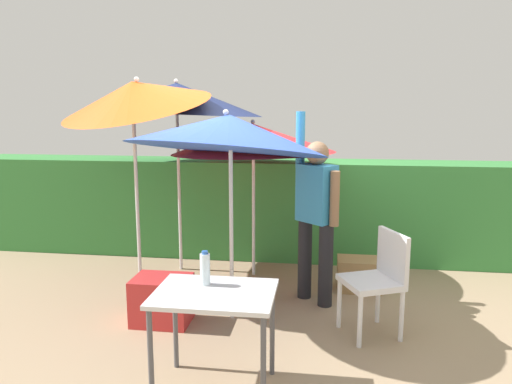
% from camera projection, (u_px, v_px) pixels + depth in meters
% --- Properties ---
extents(ground_plane, '(24.00, 24.00, 0.00)m').
position_uv_depth(ground_plane, '(252.00, 310.00, 4.65)').
color(ground_plane, '#9E8466').
extents(hedge_row, '(8.00, 0.70, 1.25)m').
position_uv_depth(hedge_row, '(272.00, 208.00, 6.30)').
color(hedge_row, '#38843D').
rests_on(hedge_row, ground_plane).
extents(umbrella_rainbow, '(1.99, 1.98, 2.24)m').
position_uv_depth(umbrella_rainbow, '(176.00, 98.00, 5.49)').
color(umbrella_rainbow, silver).
rests_on(umbrella_rainbow, ground_plane).
extents(umbrella_orange, '(1.53, 1.49, 2.42)m').
position_uv_depth(umbrella_orange, '(135.00, 95.00, 4.74)').
color(umbrella_orange, silver).
rests_on(umbrella_orange, ground_plane).
extents(umbrella_yellow, '(1.79, 1.79, 2.03)m').
position_uv_depth(umbrella_yellow, '(228.00, 132.00, 4.21)').
color(umbrella_yellow, silver).
rests_on(umbrella_yellow, ground_plane).
extents(umbrella_navy, '(1.84, 1.83, 1.79)m').
position_uv_depth(umbrella_navy, '(253.00, 138.00, 5.37)').
color(umbrella_navy, silver).
rests_on(umbrella_navy, ground_plane).
extents(person_vendor, '(0.47, 0.44, 1.88)m').
position_uv_depth(person_vendor, '(316.00, 210.00, 4.71)').
color(person_vendor, black).
rests_on(person_vendor, ground_plane).
extents(chair_plastic, '(0.58, 0.58, 0.89)m').
position_uv_depth(chair_plastic, '(378.00, 276.00, 4.10)').
color(chair_plastic, silver).
rests_on(chair_plastic, ground_plane).
extents(cooler_box, '(0.51, 0.38, 0.42)m').
position_uv_depth(cooler_box, '(162.00, 300.00, 4.36)').
color(cooler_box, red).
rests_on(cooler_box, ground_plane).
extents(crate_cardboard, '(0.46, 0.33, 0.34)m').
position_uv_depth(crate_cardboard, '(359.00, 274.00, 5.15)').
color(crate_cardboard, '#9E7A4C').
rests_on(crate_cardboard, ground_plane).
extents(folding_table, '(0.80, 0.60, 0.72)m').
position_uv_depth(folding_table, '(215.00, 304.00, 3.23)').
color(folding_table, '#4C4C51').
rests_on(folding_table, ground_plane).
extents(bottle_water, '(0.07, 0.07, 0.24)m').
position_uv_depth(bottle_water, '(205.00, 269.00, 3.32)').
color(bottle_water, silver).
rests_on(bottle_water, folding_table).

